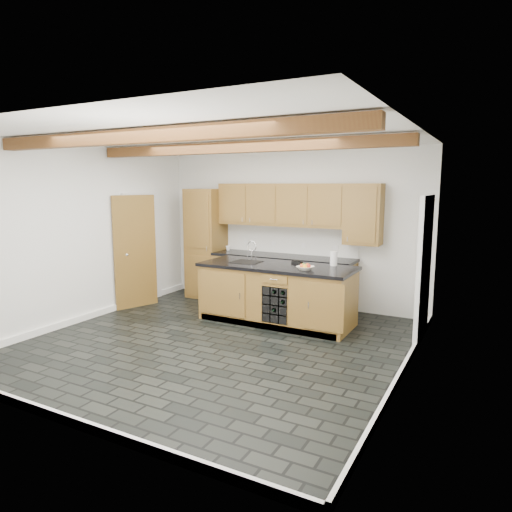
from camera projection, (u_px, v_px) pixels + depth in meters
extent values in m
plane|color=black|center=(217.00, 343.00, 6.34)|extent=(5.00, 5.00, 0.00)
plane|color=white|center=(291.00, 228.00, 8.30)|extent=(5.00, 0.00, 5.00)
plane|color=white|center=(84.00, 234.00, 7.28)|extent=(0.00, 5.00, 5.00)
plane|color=white|center=(408.00, 257.00, 4.95)|extent=(0.00, 5.00, 5.00)
plane|color=white|center=(214.00, 136.00, 5.90)|extent=(5.00, 5.00, 0.00)
cube|color=brown|center=(152.00, 135.00, 4.87)|extent=(4.90, 0.15, 0.15)
cube|color=brown|center=(237.00, 147.00, 6.44)|extent=(4.90, 0.15, 0.15)
cube|color=white|center=(90.00, 316.00, 7.48)|extent=(0.04, 5.00, 0.10)
cube|color=white|center=(400.00, 374.00, 5.17)|extent=(0.04, 5.00, 0.10)
cube|color=white|center=(68.00, 420.00, 4.17)|extent=(5.00, 0.04, 0.10)
cube|color=white|center=(142.00, 248.00, 8.46)|extent=(0.06, 0.94, 2.04)
cube|color=olive|center=(135.00, 252.00, 8.09)|extent=(0.31, 0.77, 2.00)
cube|color=white|center=(424.00, 269.00, 6.33)|extent=(0.06, 0.98, 2.04)
cube|color=black|center=(426.00, 271.00, 6.33)|extent=(0.02, 0.86, 1.96)
cube|color=olive|center=(206.00, 243.00, 8.86)|extent=(0.65, 0.60, 2.10)
cube|color=olive|center=(282.00, 282.00, 8.20)|extent=(2.60, 0.60, 0.88)
cube|color=black|center=(282.00, 257.00, 8.12)|extent=(2.64, 0.62, 0.05)
cube|color=white|center=(289.00, 239.00, 8.33)|extent=(2.60, 0.02, 0.52)
cube|color=olive|center=(280.00, 205.00, 8.14)|extent=(2.40, 0.35, 0.75)
cube|color=olive|center=(363.00, 214.00, 7.46)|extent=(0.60, 0.35, 1.00)
cube|color=olive|center=(277.00, 295.00, 7.26)|extent=(2.40, 0.90, 0.88)
cube|color=black|center=(277.00, 266.00, 7.19)|extent=(2.46, 0.96, 0.05)
cube|color=olive|center=(223.00, 294.00, 7.19)|extent=(0.80, 0.02, 0.70)
cube|color=olive|center=(323.00, 307.00, 6.41)|extent=(0.60, 0.02, 0.70)
cube|color=black|center=(279.00, 303.00, 6.91)|extent=(0.42, 0.30, 0.56)
cylinder|color=black|center=(286.00, 291.00, 6.78)|extent=(0.07, 0.26, 0.07)
cylinder|color=black|center=(277.00, 290.00, 6.85)|extent=(0.07, 0.26, 0.07)
cylinder|color=black|center=(277.00, 308.00, 6.89)|extent=(0.07, 0.26, 0.07)
cylinder|color=black|center=(286.00, 300.00, 6.80)|extent=(0.07, 0.26, 0.07)
cube|color=black|center=(246.00, 262.00, 7.44)|extent=(0.45, 0.40, 0.02)
cylinder|color=silver|center=(252.00, 254.00, 7.58)|extent=(0.02, 0.02, 0.20)
torus|color=silver|center=(252.00, 246.00, 7.56)|extent=(0.18, 0.02, 0.18)
cylinder|color=silver|center=(248.00, 258.00, 7.63)|extent=(0.02, 0.02, 0.08)
cylinder|color=silver|center=(256.00, 258.00, 7.55)|extent=(0.02, 0.02, 0.08)
cube|color=black|center=(297.00, 262.00, 7.31)|extent=(0.17, 0.10, 0.04)
cylinder|color=black|center=(297.00, 261.00, 7.31)|extent=(0.11, 0.11, 0.01)
imported|color=white|center=(305.00, 268.00, 6.73)|extent=(0.29, 0.29, 0.06)
sphere|color=#AA2516|center=(308.00, 266.00, 6.70)|extent=(0.07, 0.07, 0.07)
sphere|color=#F85716|center=(307.00, 266.00, 6.76)|extent=(0.07, 0.07, 0.07)
sphere|color=#548524|center=(304.00, 265.00, 6.77)|extent=(0.07, 0.07, 0.07)
sphere|color=#CB4C1E|center=(302.00, 266.00, 6.72)|extent=(0.07, 0.07, 0.07)
sphere|color=#F7A41C|center=(305.00, 267.00, 6.68)|extent=(0.07, 0.07, 0.07)
cylinder|color=white|center=(334.00, 259.00, 7.09)|extent=(0.11, 0.11, 0.22)
imported|color=white|center=(228.00, 248.00, 8.75)|extent=(0.12, 0.12, 0.09)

